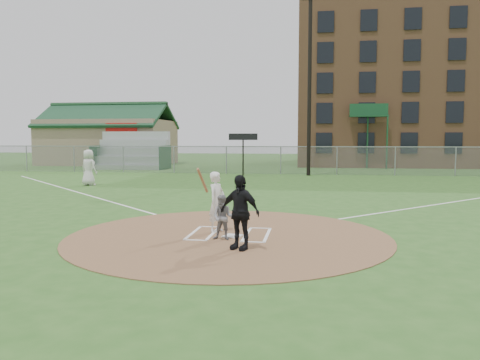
# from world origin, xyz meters

# --- Properties ---
(ground) EXTENTS (140.00, 140.00, 0.00)m
(ground) POSITION_xyz_m (0.00, 0.00, 0.00)
(ground) COLOR #2C591E
(ground) RESTS_ON ground
(dirt_circle) EXTENTS (8.40, 8.40, 0.02)m
(dirt_circle) POSITION_xyz_m (0.00, 0.00, 0.01)
(dirt_circle) COLOR brown
(dirt_circle) RESTS_ON ground
(home_plate) EXTENTS (0.53, 0.53, 0.03)m
(home_plate) POSITION_xyz_m (0.12, -0.17, 0.03)
(home_plate) COLOR silver
(home_plate) RESTS_ON dirt_circle
(foul_line_first) EXTENTS (17.04, 17.04, 0.01)m
(foul_line_first) POSITION_xyz_m (9.00, 9.00, 0.01)
(foul_line_first) COLOR white
(foul_line_first) RESTS_ON ground
(foul_line_third) EXTENTS (17.04, 17.04, 0.01)m
(foul_line_third) POSITION_xyz_m (-9.00, 9.00, 0.01)
(foul_line_third) COLOR white
(foul_line_third) RESTS_ON ground
(catcher) EXTENTS (0.59, 0.48, 1.13)m
(catcher) POSITION_xyz_m (-0.05, -0.58, 0.58)
(catcher) COLOR gray
(catcher) RESTS_ON dirt_circle
(umpire) EXTENTS (1.09, 0.78, 1.71)m
(umpire) POSITION_xyz_m (0.52, -1.51, 0.88)
(umpire) COLOR black
(umpire) RESTS_ON dirt_circle
(ondeck_player) EXTENTS (1.11, 0.89, 1.97)m
(ondeck_player) POSITION_xyz_m (-9.86, 12.05, 0.98)
(ondeck_player) COLOR silver
(ondeck_player) RESTS_ON ground
(batters_boxes) EXTENTS (2.08, 1.88, 0.01)m
(batters_boxes) POSITION_xyz_m (0.00, 0.15, 0.03)
(batters_boxes) COLOR white
(batters_boxes) RESTS_ON dirt_circle
(batter_at_plate) EXTENTS (0.69, 1.05, 1.78)m
(batter_at_plate) POSITION_xyz_m (-0.40, 0.41, 0.84)
(batter_at_plate) COLOR white
(batter_at_plate) RESTS_ON dirt_circle
(outfield_fence) EXTENTS (56.08, 0.08, 2.03)m
(outfield_fence) POSITION_xyz_m (0.00, 22.00, 1.02)
(outfield_fence) COLOR slate
(outfield_fence) RESTS_ON ground
(bleachers) EXTENTS (6.08, 3.20, 3.20)m
(bleachers) POSITION_xyz_m (-13.00, 26.20, 1.59)
(bleachers) COLOR #B7BABF
(bleachers) RESTS_ON ground
(clubhouse) EXTENTS (12.20, 8.71, 6.23)m
(clubhouse) POSITION_xyz_m (-18.00, 32.99, 2.39)
(clubhouse) COLOR gray
(clubhouse) RESTS_ON ground
(brick_warehouse) EXTENTS (30.00, 17.17, 15.00)m
(brick_warehouse) POSITION_xyz_m (16.00, 37.96, 7.50)
(brick_warehouse) COLOR #93603F
(brick_warehouse) RESTS_ON ground
(light_pole) EXTENTS (1.20, 0.30, 12.22)m
(light_pole) POSITION_xyz_m (2.00, 21.00, 6.61)
(light_pole) COLOR black
(light_pole) RESTS_ON ground
(scoreboard_sign) EXTENTS (2.00, 0.10, 2.93)m
(scoreboard_sign) POSITION_xyz_m (-2.50, 20.20, 2.39)
(scoreboard_sign) COLOR black
(scoreboard_sign) RESTS_ON ground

